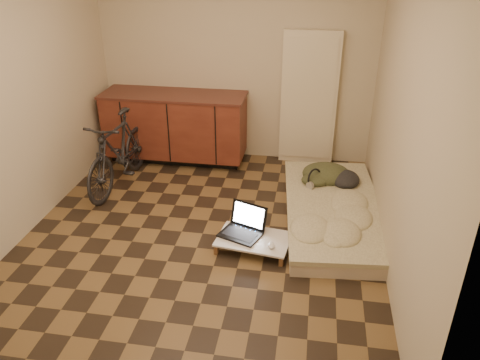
% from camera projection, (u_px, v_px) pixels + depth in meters
% --- Properties ---
extents(room_shell, '(3.50, 4.00, 2.60)m').
position_uv_depth(room_shell, '(197.00, 111.00, 4.13)').
color(room_shell, brown).
rests_on(room_shell, ground).
extents(cabinets, '(1.84, 0.62, 0.91)m').
position_uv_depth(cabinets, '(176.00, 127.00, 6.12)').
color(cabinets, black).
rests_on(cabinets, ground).
extents(appliance_panel, '(0.70, 0.10, 1.70)m').
position_uv_depth(appliance_panel, '(309.00, 99.00, 5.90)').
color(appliance_panel, beige).
rests_on(appliance_panel, ground).
extents(bicycle, '(0.56, 1.54, 0.98)m').
position_uv_depth(bicycle, '(118.00, 148.00, 5.44)').
color(bicycle, black).
rests_on(bicycle, ground).
extents(futon, '(1.17, 2.13, 0.18)m').
position_uv_depth(futon, '(333.00, 211.00, 4.95)').
color(futon, beige).
rests_on(futon, ground).
extents(clothing_pile, '(0.63, 0.54, 0.23)m').
position_uv_depth(clothing_pile, '(331.00, 170.00, 5.37)').
color(clothing_pile, '#353A22').
rests_on(clothing_pile, futon).
extents(headphones, '(0.35, 0.35, 0.17)m').
position_uv_depth(headphones, '(315.00, 178.00, 5.25)').
color(headphones, black).
rests_on(headphones, futon).
extents(lap_desk, '(0.74, 0.53, 0.11)m').
position_uv_depth(lap_desk, '(254.00, 239.00, 4.46)').
color(lap_desk, brown).
rests_on(lap_desk, ground).
extents(laptop, '(0.47, 0.45, 0.26)m').
position_uv_depth(laptop, '(243.00, 228.00, 4.52)').
color(laptop, black).
rests_on(laptop, lap_desk).
extents(mouse, '(0.08, 0.11, 0.04)m').
position_uv_depth(mouse, '(271.00, 245.00, 4.32)').
color(mouse, silver).
rests_on(mouse, lap_desk).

